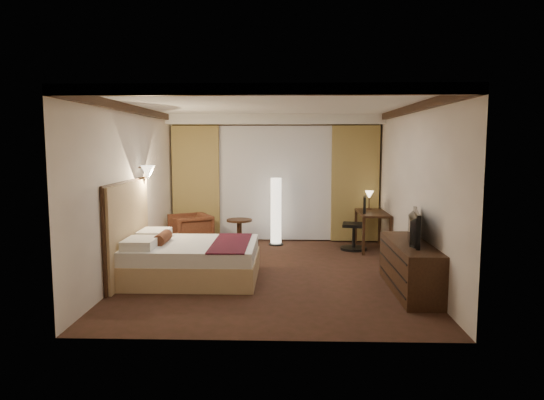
{
  "coord_description": "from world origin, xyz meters",
  "views": [
    {
      "loc": [
        0.25,
        -7.71,
        2.09
      ],
      "look_at": [
        0.0,
        0.4,
        1.15
      ],
      "focal_mm": 32.0,
      "sensor_mm": 36.0,
      "label": 1
    }
  ],
  "objects_px": {
    "dresser": "(410,267)",
    "television": "(409,223)",
    "side_table": "(239,233)",
    "desk": "(372,231)",
    "bed": "(193,261)",
    "office_chair": "(354,223)",
    "floor_lamp": "(276,211)",
    "armchair": "(190,230)"
  },
  "relations": [
    {
      "from": "side_table",
      "to": "desk",
      "type": "relative_size",
      "value": 0.5
    },
    {
      "from": "side_table",
      "to": "dresser",
      "type": "relative_size",
      "value": 0.32
    },
    {
      "from": "floor_lamp",
      "to": "desk",
      "type": "bearing_deg",
      "value": -10.75
    },
    {
      "from": "office_chair",
      "to": "television",
      "type": "relative_size",
      "value": 1.1
    },
    {
      "from": "armchair",
      "to": "television",
      "type": "relative_size",
      "value": 0.78
    },
    {
      "from": "floor_lamp",
      "to": "office_chair",
      "type": "height_order",
      "value": "floor_lamp"
    },
    {
      "from": "dresser",
      "to": "television",
      "type": "height_order",
      "value": "television"
    },
    {
      "from": "armchair",
      "to": "dresser",
      "type": "bearing_deg",
      "value": 24.33
    },
    {
      "from": "desk",
      "to": "dresser",
      "type": "distance_m",
      "value": 2.77
    },
    {
      "from": "floor_lamp",
      "to": "desk",
      "type": "relative_size",
      "value": 1.24
    },
    {
      "from": "side_table",
      "to": "desk",
      "type": "height_order",
      "value": "desk"
    },
    {
      "from": "armchair",
      "to": "television",
      "type": "height_order",
      "value": "television"
    },
    {
      "from": "armchair",
      "to": "office_chair",
      "type": "xyz_separation_m",
      "value": [
        3.26,
        -0.02,
        0.16
      ]
    },
    {
      "from": "desk",
      "to": "office_chair",
      "type": "height_order",
      "value": "office_chair"
    },
    {
      "from": "television",
      "to": "bed",
      "type": "bearing_deg",
      "value": 91.93
    },
    {
      "from": "bed",
      "to": "desk",
      "type": "distance_m",
      "value": 3.87
    },
    {
      "from": "bed",
      "to": "desk",
      "type": "xyz_separation_m",
      "value": [
        3.15,
        2.24,
        0.09
      ]
    },
    {
      "from": "bed",
      "to": "dresser",
      "type": "height_order",
      "value": "dresser"
    },
    {
      "from": "side_table",
      "to": "office_chair",
      "type": "relative_size",
      "value": 0.53
    },
    {
      "from": "side_table",
      "to": "floor_lamp",
      "type": "bearing_deg",
      "value": 17.55
    },
    {
      "from": "office_chair",
      "to": "side_table",
      "type": "bearing_deg",
      "value": -174.99
    },
    {
      "from": "side_table",
      "to": "floor_lamp",
      "type": "xyz_separation_m",
      "value": [
        0.74,
        0.23,
        0.42
      ]
    },
    {
      "from": "armchair",
      "to": "desk",
      "type": "distance_m",
      "value": 3.63
    },
    {
      "from": "bed",
      "to": "office_chair",
      "type": "relative_size",
      "value": 1.83
    },
    {
      "from": "bed",
      "to": "desk",
      "type": "height_order",
      "value": "desk"
    },
    {
      "from": "office_chair",
      "to": "television",
      "type": "distance_m",
      "value": 2.79
    },
    {
      "from": "bed",
      "to": "desk",
      "type": "bearing_deg",
      "value": 35.42
    },
    {
      "from": "bed",
      "to": "television",
      "type": "relative_size",
      "value": 2.02
    },
    {
      "from": "bed",
      "to": "side_table",
      "type": "relative_size",
      "value": 3.46
    },
    {
      "from": "floor_lamp",
      "to": "office_chair",
      "type": "bearing_deg",
      "value": -14.96
    },
    {
      "from": "bed",
      "to": "television",
      "type": "bearing_deg",
      "value": -9.48
    },
    {
      "from": "desk",
      "to": "office_chair",
      "type": "xyz_separation_m",
      "value": [
        -0.37,
        -0.05,
        0.16
      ]
    },
    {
      "from": "armchair",
      "to": "office_chair",
      "type": "height_order",
      "value": "office_chair"
    },
    {
      "from": "armchair",
      "to": "desk",
      "type": "xyz_separation_m",
      "value": [
        3.63,
        0.03,
        -0.01
      ]
    },
    {
      "from": "armchair",
      "to": "side_table",
      "type": "xyz_separation_m",
      "value": [
        0.97,
        0.16,
        -0.1
      ]
    },
    {
      "from": "dresser",
      "to": "television",
      "type": "bearing_deg",
      "value": -180.0
    },
    {
      "from": "bed",
      "to": "floor_lamp",
      "type": "bearing_deg",
      "value": 64.73
    },
    {
      "from": "side_table",
      "to": "floor_lamp",
      "type": "relative_size",
      "value": 0.41
    },
    {
      "from": "office_chair",
      "to": "dresser",
      "type": "distance_m",
      "value": 2.76
    },
    {
      "from": "armchair",
      "to": "floor_lamp",
      "type": "xyz_separation_m",
      "value": [
        1.71,
        0.39,
        0.32
      ]
    },
    {
      "from": "side_table",
      "to": "floor_lamp",
      "type": "height_order",
      "value": "floor_lamp"
    },
    {
      "from": "television",
      "to": "office_chair",
      "type": "bearing_deg",
      "value": 19.56
    }
  ]
}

